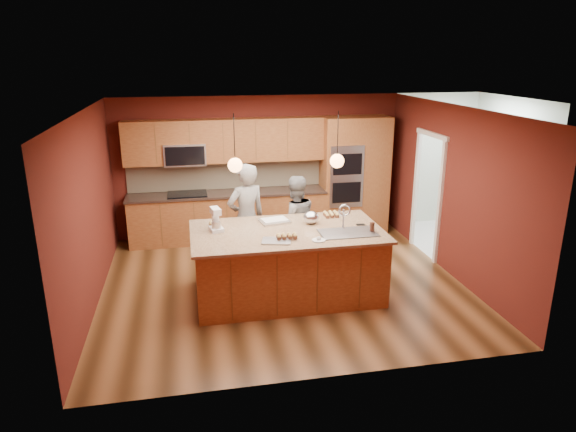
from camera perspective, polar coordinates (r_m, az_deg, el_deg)
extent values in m
plane|color=#3F2712|center=(8.12, -0.56, -7.49)|extent=(5.50, 5.50, 0.00)
plane|color=silver|center=(7.39, -0.62, 11.82)|extent=(5.50, 5.50, 0.00)
plane|color=#551B14|center=(10.04, -3.25, 5.54)|extent=(5.50, 0.00, 5.50)
plane|color=#551B14|center=(5.35, 4.41, -5.52)|extent=(5.50, 0.00, 5.50)
plane|color=#551B14|center=(7.65, -21.26, 0.49)|extent=(0.00, 5.00, 5.00)
plane|color=#551B14|center=(8.58, 17.80, 2.61)|extent=(0.00, 5.00, 5.00)
cube|color=brown|center=(9.92, -6.63, -0.09)|extent=(3.70, 0.60, 0.90)
cube|color=black|center=(9.78, -6.72, 2.49)|extent=(3.74, 0.64, 0.04)
cube|color=beige|center=(9.99, -6.93, 4.61)|extent=(3.70, 0.03, 0.56)
cube|color=brown|center=(9.70, -6.99, 8.31)|extent=(3.70, 0.36, 0.80)
cube|color=black|center=(9.74, -11.12, 2.39)|extent=(0.72, 0.52, 0.03)
cube|color=#9FA0A7|center=(9.69, -11.39, 6.77)|extent=(0.76, 0.40, 0.40)
cube|color=brown|center=(10.15, 6.02, 4.44)|extent=(0.80, 0.60, 2.30)
cube|color=#9FA0A7|center=(9.86, 6.54, 4.33)|extent=(0.66, 0.04, 1.20)
cube|color=brown|center=(10.35, 9.47, 4.56)|extent=(0.50, 0.60, 2.30)
plane|color=silver|center=(10.39, 18.34, -2.68)|extent=(2.60, 2.60, 0.00)
plane|color=beige|center=(10.51, 23.35, 4.66)|extent=(0.00, 2.70, 2.70)
cube|color=silver|center=(10.29, 22.83, 7.89)|extent=(0.35, 2.40, 0.75)
cylinder|color=black|center=(6.96, -5.99, 8.46)|extent=(0.01, 0.01, 0.70)
sphere|color=#F89A54|center=(7.03, -5.90, 5.64)|extent=(0.20, 0.20, 0.20)
cylinder|color=black|center=(7.23, 5.55, 8.82)|extent=(0.01, 0.01, 0.70)
sphere|color=#F89A54|center=(7.30, 5.47, 6.10)|extent=(0.20, 0.20, 0.20)
cube|color=brown|center=(7.58, -0.10, -5.37)|extent=(2.65, 1.44, 0.97)
cube|color=tan|center=(7.40, -0.10, -1.76)|extent=(2.75, 1.54, 0.04)
cube|color=#9FA0A7|center=(7.36, 6.66, -2.47)|extent=(0.80, 0.46, 0.18)
imported|color=black|center=(8.31, -4.65, -0.27)|extent=(0.76, 0.63, 1.80)
imported|color=slate|center=(8.47, 0.75, -0.70)|extent=(0.83, 0.68, 1.57)
cube|color=white|center=(7.43, -7.97, -1.45)|extent=(0.22, 0.26, 0.05)
cube|color=white|center=(7.48, -8.06, -0.18)|extent=(0.10, 0.09, 0.23)
cube|color=white|center=(7.37, -8.06, 0.55)|extent=(0.16, 0.25, 0.09)
cylinder|color=silver|center=(7.38, -7.97, -1.09)|extent=(0.13, 0.13, 0.12)
cube|color=silver|center=(7.75, -1.51, -0.58)|extent=(0.48, 0.39, 0.03)
cube|color=white|center=(7.74, -1.51, -0.44)|extent=(0.41, 0.33, 0.02)
cube|color=#9FA0A7|center=(6.96, -1.29, -2.77)|extent=(0.45, 0.37, 0.02)
ellipsoid|color=silver|center=(7.67, 2.58, -0.17)|extent=(0.23, 0.23, 0.20)
cylinder|color=silver|center=(7.00, 3.43, -2.70)|extent=(0.19, 0.19, 0.01)
cylinder|color=#341B11|center=(7.42, 9.33, -1.22)|extent=(0.07, 0.07, 0.14)
cube|color=black|center=(7.70, 8.07, -0.95)|extent=(0.13, 0.07, 0.01)
cube|color=white|center=(10.22, 22.16, -0.45)|extent=(0.78, 0.79, 1.01)
cube|color=white|center=(10.74, 20.61, 0.58)|extent=(0.75, 0.77, 1.01)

